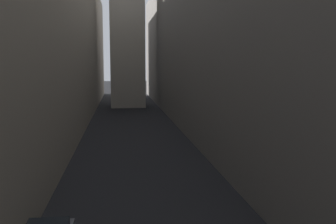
# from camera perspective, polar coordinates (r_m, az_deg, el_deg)

# --- Properties ---
(ground_plane) EXTENTS (264.00, 264.00, 0.00)m
(ground_plane) POSITION_cam_1_polar(r_m,az_deg,el_deg) (44.03, -5.27, -2.84)
(ground_plane) COLOR black
(building_block_left) EXTENTS (10.51, 108.00, 22.24)m
(building_block_left) POSITION_cam_1_polar(r_m,az_deg,el_deg) (46.41, -19.18, 11.09)
(building_block_left) COLOR gray
(building_block_left) RESTS_ON ground
(building_block_right) EXTENTS (14.54, 108.00, 22.59)m
(building_block_right) POSITION_cam_1_polar(r_m,az_deg,el_deg) (47.65, 10.33, 11.47)
(building_block_right) COLOR slate
(building_block_right) RESTS_ON ground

